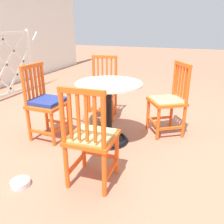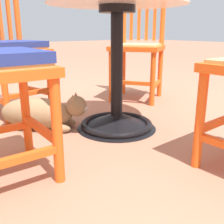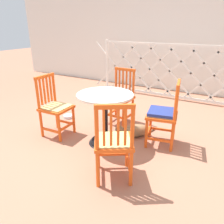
{
  "view_description": "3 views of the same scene",
  "coord_description": "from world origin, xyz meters",
  "px_view_note": "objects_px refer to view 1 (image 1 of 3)",
  "views": [
    {
      "loc": [
        -2.38,
        -0.95,
        1.35
      ],
      "look_at": [
        0.03,
        -0.05,
        0.37
      ],
      "focal_mm": 37.34,
      "sensor_mm": 36.0,
      "label": 1
    },
    {
      "loc": [
        -1.23,
        0.97,
        0.57
      ],
      "look_at": [
        -0.15,
        0.12,
        0.16
      ],
      "focal_mm": 43.86,
      "sensor_mm": 36.0,
      "label": 2
    },
    {
      "loc": [
        1.47,
        -2.42,
        1.59
      ],
      "look_at": [
        0.04,
        0.08,
        0.44
      ],
      "focal_mm": 35.47,
      "sensor_mm": 36.0,
      "label": 3
    }
  ],
  "objects_px": {
    "orange_chair_near_fence": "(91,139)",
    "tabby_cat": "(92,122)",
    "orange_chair_by_planter": "(46,103)",
    "pet_water_bowl": "(20,183)",
    "orange_chair_at_corner": "(169,101)",
    "cafe_table": "(109,119)",
    "orange_chair_tucked_in": "(103,89)"
  },
  "relations": [
    {
      "from": "orange_chair_at_corner",
      "to": "orange_chair_near_fence",
      "type": "height_order",
      "value": "same"
    },
    {
      "from": "orange_chair_tucked_in",
      "to": "tabby_cat",
      "type": "bearing_deg",
      "value": -178.85
    },
    {
      "from": "tabby_cat",
      "to": "orange_chair_by_planter",
      "type": "bearing_deg",
      "value": 137.51
    },
    {
      "from": "cafe_table",
      "to": "tabby_cat",
      "type": "xyz_separation_m",
      "value": [
        0.26,
        0.36,
        -0.19
      ]
    },
    {
      "from": "orange_chair_by_planter",
      "to": "orange_chair_at_corner",
      "type": "bearing_deg",
      "value": -64.78
    },
    {
      "from": "orange_chair_by_planter",
      "to": "tabby_cat",
      "type": "distance_m",
      "value": 0.68
    },
    {
      "from": "cafe_table",
      "to": "orange_chair_tucked_in",
      "type": "distance_m",
      "value": 0.81
    },
    {
      "from": "pet_water_bowl",
      "to": "orange_chair_by_planter",
      "type": "bearing_deg",
      "value": 19.31
    },
    {
      "from": "cafe_table",
      "to": "orange_chair_tucked_in",
      "type": "bearing_deg",
      "value": 27.49
    },
    {
      "from": "orange_chair_tucked_in",
      "to": "orange_chair_near_fence",
      "type": "distance_m",
      "value": 1.58
    },
    {
      "from": "orange_chair_at_corner",
      "to": "pet_water_bowl",
      "type": "distance_m",
      "value": 1.92
    },
    {
      "from": "orange_chair_tucked_in",
      "to": "pet_water_bowl",
      "type": "relative_size",
      "value": 5.36
    },
    {
      "from": "cafe_table",
      "to": "pet_water_bowl",
      "type": "xyz_separation_m",
      "value": [
        -1.06,
        0.43,
        -0.26
      ]
    },
    {
      "from": "cafe_table",
      "to": "orange_chair_by_planter",
      "type": "distance_m",
      "value": 0.78
    },
    {
      "from": "orange_chair_at_corner",
      "to": "orange_chair_by_planter",
      "type": "relative_size",
      "value": 1.0
    },
    {
      "from": "cafe_table",
      "to": "orange_chair_by_planter",
      "type": "xyz_separation_m",
      "value": [
        -0.16,
        0.75,
        0.16
      ]
    },
    {
      "from": "orange_chair_at_corner",
      "to": "orange_chair_by_planter",
      "type": "bearing_deg",
      "value": 115.22
    },
    {
      "from": "orange_chair_at_corner",
      "to": "pet_water_bowl",
      "type": "bearing_deg",
      "value": 145.67
    },
    {
      "from": "orange_chair_by_planter",
      "to": "pet_water_bowl",
      "type": "relative_size",
      "value": 5.36
    },
    {
      "from": "orange_chair_near_fence",
      "to": "tabby_cat",
      "type": "xyz_separation_m",
      "value": [
        1.05,
        0.5,
        -0.34
      ]
    },
    {
      "from": "cafe_table",
      "to": "tabby_cat",
      "type": "bearing_deg",
      "value": 53.59
    },
    {
      "from": "orange_chair_tucked_in",
      "to": "cafe_table",
      "type": "bearing_deg",
      "value": -152.51
    },
    {
      "from": "cafe_table",
      "to": "pet_water_bowl",
      "type": "bearing_deg",
      "value": 157.82
    },
    {
      "from": "orange_chair_at_corner",
      "to": "orange_chair_by_planter",
      "type": "xyz_separation_m",
      "value": [
        -0.65,
        1.37,
        0.01
      ]
    },
    {
      "from": "orange_chair_at_corner",
      "to": "orange_chair_tucked_in",
      "type": "bearing_deg",
      "value": 77.34
    },
    {
      "from": "orange_chair_tucked_in",
      "to": "pet_water_bowl",
      "type": "xyz_separation_m",
      "value": [
        -1.77,
        0.07,
        -0.42
      ]
    },
    {
      "from": "orange_chair_near_fence",
      "to": "orange_chair_by_planter",
      "type": "bearing_deg",
      "value": 54.84
    },
    {
      "from": "orange_chair_tucked_in",
      "to": "tabby_cat",
      "type": "height_order",
      "value": "orange_chair_tucked_in"
    },
    {
      "from": "orange_chair_tucked_in",
      "to": "orange_chair_by_planter",
      "type": "xyz_separation_m",
      "value": [
        -0.87,
        0.38,
        0.0
      ]
    },
    {
      "from": "orange_chair_near_fence",
      "to": "tabby_cat",
      "type": "height_order",
      "value": "orange_chair_near_fence"
    },
    {
      "from": "tabby_cat",
      "to": "pet_water_bowl",
      "type": "bearing_deg",
      "value": 176.73
    },
    {
      "from": "pet_water_bowl",
      "to": "orange_chair_near_fence",
      "type": "bearing_deg",
      "value": -64.55
    }
  ]
}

